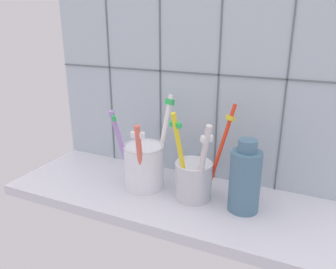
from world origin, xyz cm
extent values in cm
cube|color=silver|center=(0.00, 0.00, 1.00)|extent=(64.00, 22.00, 2.00)
cube|color=#B2C1CC|center=(0.00, 12.00, 22.50)|extent=(64.00, 2.00, 45.00)
cube|color=slate|center=(-19.20, 10.90, 22.50)|extent=(0.30, 0.20, 45.00)
cube|color=slate|center=(-6.40, 10.90, 22.50)|extent=(0.30, 0.20, 45.00)
cube|color=slate|center=(6.40, 10.90, 22.50)|extent=(0.30, 0.20, 45.00)
cube|color=slate|center=(19.20, 10.90, 22.50)|extent=(0.30, 0.20, 45.00)
cube|color=slate|center=(0.00, 10.90, 24.27)|extent=(64.00, 0.20, 0.30)
cylinder|color=white|center=(-5.36, 1.02, 6.41)|extent=(8.07, 8.07, 8.82)
torus|color=silver|center=(-5.36, 1.02, 10.82)|extent=(8.16, 8.16, 0.50)
cylinder|color=#EE6552|center=(-4.21, -2.44, 9.50)|extent=(1.79, 3.78, 14.39)
cube|color=white|center=(-4.03, -3.32, 14.76)|extent=(2.66, 1.45, 1.19)
cylinder|color=white|center=(-3.11, 5.23, 11.32)|extent=(2.78, 6.14, 18.11)
cube|color=green|center=(-2.49, 7.20, 18.77)|extent=(2.13, 1.66, 1.35)
cylinder|color=#AF87D7|center=(-8.66, -1.41, 10.41)|extent=(4.03, 4.05, 16.24)
cube|color=green|center=(-9.75, -2.51, 17.19)|extent=(2.41, 2.40, 1.04)
cylinder|color=silver|center=(5.36, 1.02, 5.53)|extent=(7.00, 7.00, 7.05)
torus|color=silver|center=(5.36, 1.02, 9.05)|extent=(7.15, 7.15, 0.50)
cylinder|color=yellow|center=(4.06, -2.10, 11.17)|extent=(2.44, 5.40, 17.76)
cube|color=green|center=(3.57, -3.68, 17.83)|extent=(2.41, 1.54, 1.07)
cylinder|color=silver|center=(7.70, -1.34, 10.22)|extent=(4.42, 3.97, 15.89)
cube|color=white|center=(8.65, -2.14, 15.56)|extent=(2.13, 2.23, 1.20)
cylinder|color=#F7361C|center=(9.26, 4.46, 11.10)|extent=(4.59, 5.46, 17.63)
cube|color=yellow|center=(10.48, 5.97, 17.25)|extent=(2.15, 2.02, 1.07)
cylinder|color=slate|center=(15.03, 0.71, 7.60)|extent=(5.52, 5.52, 11.19)
cylinder|color=slate|center=(15.03, 0.71, 14.29)|extent=(3.29, 3.29, 2.19)
camera|label=1|loc=(25.13, -53.36, 34.73)|focal=36.02mm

